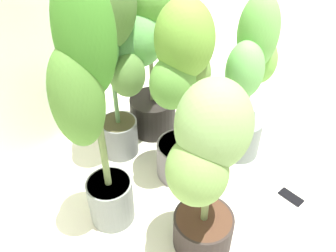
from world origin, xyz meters
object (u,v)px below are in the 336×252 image
object	(u,v)px
potted_plant_center	(182,87)
potted_plant_front_left	(206,168)
potted_plant_back_center	(110,42)
potted_plant_back_right	(147,43)
potted_plant_front_right	(250,79)
potted_plant_back_left	(90,106)
cell_phone	(291,197)

from	to	relation	value
potted_plant_center	potted_plant_front_left	size ratio (longest dim) A/B	1.12
potted_plant_front_left	potted_plant_back_center	world-z (taller)	potted_plant_back_center
potted_plant_back_right	potted_plant_front_right	xyz separation A→B (m)	(-0.00, -0.51, -0.10)
potted_plant_back_left	potted_plant_back_center	bearing A→B (deg)	19.00
potted_plant_front_left	cell_phone	size ratio (longest dim) A/B	4.99
potted_plant_back_center	cell_phone	world-z (taller)	potted_plant_back_center
potted_plant_back_right	potted_plant_front_right	bearing A→B (deg)	-90.16
potted_plant_front_right	cell_phone	distance (m)	0.59
potted_plant_back_right	potted_plant_front_left	size ratio (longest dim) A/B	1.18
potted_plant_back_right	potted_plant_front_left	xyz separation A→B (m)	(-0.62, -0.48, -0.10)
potted_plant_front_left	potted_plant_back_center	size ratio (longest dim) A/B	0.77
potted_plant_front_right	cell_phone	xyz separation A→B (m)	(-0.23, -0.30, -0.46)
potted_plant_back_center	cell_phone	xyz separation A→B (m)	(-0.01, -0.90, -0.64)
potted_plant_back_left	potted_plant_back_center	xyz separation A→B (m)	(0.42, 0.14, 0.02)
potted_plant_center	potted_plant_back_left	xyz separation A→B (m)	(-0.38, 0.20, 0.11)
potted_plant_back_left	potted_plant_front_right	xyz separation A→B (m)	(0.63, -0.45, -0.17)
potted_plant_front_left	potted_plant_front_right	distance (m)	0.62
cell_phone	potted_plant_front_left	bearing A→B (deg)	166.66
potted_plant_front_right	potted_plant_back_center	xyz separation A→B (m)	(-0.21, 0.59, 0.18)
potted_plant_back_right	potted_plant_front_right	size ratio (longest dim) A/B	1.09
potted_plant_front_right	potted_plant_back_left	bearing A→B (deg)	144.59
potted_plant_back_left	potted_plant_front_right	distance (m)	0.79
potted_plant_back_left	potted_plant_back_right	distance (m)	0.64
potted_plant_front_left	potted_plant_front_right	size ratio (longest dim) A/B	0.93
potted_plant_front_right	potted_plant_back_center	bearing A→B (deg)	109.80
potted_plant_front_left	potted_plant_back_right	bearing A→B (deg)	37.62
potted_plant_back_left	potted_plant_front_left	size ratio (longest dim) A/B	1.36
potted_plant_center	potted_plant_back_right	xyz separation A→B (m)	(0.25, 0.27, 0.04)
potted_plant_front_right	potted_plant_back_right	bearing A→B (deg)	89.84
potted_plant_back_left	cell_phone	world-z (taller)	potted_plant_back_left
potted_plant_front_left	potted_plant_back_left	bearing A→B (deg)	92.05
potted_plant_back_right	potted_plant_back_left	bearing A→B (deg)	-174.33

